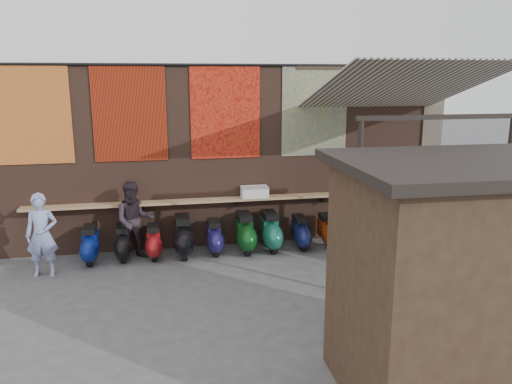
# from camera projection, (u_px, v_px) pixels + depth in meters

# --- Properties ---
(ground) EXTENTS (70.00, 70.00, 0.00)m
(ground) POSITION_uv_depth(u_px,v_px,m) (230.00, 290.00, 8.94)
(ground) COLOR #474749
(ground) RESTS_ON ground
(brick_wall) EXTENTS (10.00, 0.40, 4.00)m
(brick_wall) POSITION_uv_depth(u_px,v_px,m) (211.00, 157.00, 11.07)
(brick_wall) COLOR brown
(brick_wall) RESTS_ON ground
(pier_right) EXTENTS (0.50, 0.50, 4.00)m
(pier_right) POSITION_uv_depth(u_px,v_px,m) (425.00, 150.00, 12.06)
(pier_right) COLOR #4C4238
(pier_right) RESTS_ON ground
(eating_counter) EXTENTS (8.00, 0.32, 0.05)m
(eating_counter) POSITION_uv_depth(u_px,v_px,m) (214.00, 200.00, 10.92)
(eating_counter) COLOR #9E7A51
(eating_counter) RESTS_ON brick_wall
(shelf_box) EXTENTS (0.59, 0.30, 0.25)m
(shelf_box) POSITION_uv_depth(u_px,v_px,m) (255.00, 192.00, 11.03)
(shelf_box) COLOR white
(shelf_box) RESTS_ON eating_counter
(tapestry_redgold) EXTENTS (1.50, 0.02, 2.00)m
(tapestry_redgold) POSITION_uv_depth(u_px,v_px,m) (32.00, 115.00, 9.95)
(tapestry_redgold) COLOR maroon
(tapestry_redgold) RESTS_ON brick_wall
(tapestry_sun) EXTENTS (1.50, 0.02, 2.00)m
(tapestry_sun) POSITION_uv_depth(u_px,v_px,m) (130.00, 113.00, 10.31)
(tapestry_sun) COLOR red
(tapestry_sun) RESTS_ON brick_wall
(tapestry_orange) EXTENTS (1.50, 0.02, 2.00)m
(tapestry_orange) POSITION_uv_depth(u_px,v_px,m) (225.00, 112.00, 10.69)
(tapestry_orange) COLOR red
(tapestry_orange) RESTS_ON brick_wall
(tapestry_multi) EXTENTS (1.50, 0.02, 2.00)m
(tapestry_multi) POSITION_uv_depth(u_px,v_px,m) (315.00, 111.00, 11.07)
(tapestry_multi) COLOR #264B8E
(tapestry_multi) RESTS_ON brick_wall
(hang_rail) EXTENTS (9.50, 0.06, 0.06)m
(hang_rail) POSITION_uv_depth(u_px,v_px,m) (211.00, 65.00, 10.40)
(hang_rail) COLOR black
(hang_rail) RESTS_ON brick_wall
(scooter_stool_0) EXTENTS (0.35, 0.78, 0.74)m
(scooter_stool_0) POSITION_uv_depth(u_px,v_px,m) (90.00, 245.00, 10.23)
(scooter_stool_0) COLOR navy
(scooter_stool_0) RESTS_ON ground
(scooter_stool_1) EXTENTS (0.33, 0.74, 0.71)m
(scooter_stool_1) POSITION_uv_depth(u_px,v_px,m) (123.00, 243.00, 10.41)
(scooter_stool_1) COLOR black
(scooter_stool_1) RESTS_ON ground
(scooter_stool_2) EXTENTS (0.33, 0.73, 0.69)m
(scooter_stool_2) POSITION_uv_depth(u_px,v_px,m) (154.00, 242.00, 10.49)
(scooter_stool_2) COLOR maroon
(scooter_stool_2) RESTS_ON ground
(scooter_stool_3) EXTENTS (0.40, 0.90, 0.85)m
(scooter_stool_3) POSITION_uv_depth(u_px,v_px,m) (183.00, 237.00, 10.58)
(scooter_stool_3) COLOR black
(scooter_stool_3) RESTS_ON ground
(scooter_stool_4) EXTENTS (0.34, 0.75, 0.71)m
(scooter_stool_4) POSITION_uv_depth(u_px,v_px,m) (214.00, 237.00, 10.76)
(scooter_stool_4) COLOR navy
(scooter_stool_4) RESTS_ON ground
(scooter_stool_5) EXTENTS (0.40, 0.88, 0.84)m
(scooter_stool_5) POSITION_uv_depth(u_px,v_px,m) (245.00, 233.00, 10.84)
(scooter_stool_5) COLOR #0D4517
(scooter_stool_5) RESTS_ON ground
(scooter_stool_6) EXTENTS (0.40, 0.88, 0.84)m
(scooter_stool_6) POSITION_uv_depth(u_px,v_px,m) (270.00, 232.00, 10.96)
(scooter_stool_6) COLOR #18634E
(scooter_stool_6) RESTS_ON ground
(scooter_stool_7) EXTENTS (0.34, 0.75, 0.71)m
(scooter_stool_7) POSITION_uv_depth(u_px,v_px,m) (300.00, 232.00, 11.09)
(scooter_stool_7) COLOR #131A4A
(scooter_stool_7) RESTS_ON ground
(scooter_stool_8) EXTENTS (0.34, 0.75, 0.71)m
(scooter_stool_8) POSITION_uv_depth(u_px,v_px,m) (327.00, 231.00, 11.23)
(scooter_stool_8) COLOR maroon
(scooter_stool_8) RESTS_ON ground
(diner_left) EXTENTS (0.61, 0.42, 1.62)m
(diner_left) POSITION_uv_depth(u_px,v_px,m) (42.00, 235.00, 9.45)
(diner_left) COLOR #8896C6
(diner_left) RESTS_ON ground
(diner_right) EXTENTS (0.87, 0.71, 1.65)m
(diner_right) POSITION_uv_depth(u_px,v_px,m) (134.00, 221.00, 10.34)
(diner_right) COLOR #281F26
(diner_right) RESTS_ON ground
(shopper_navy) EXTENTS (0.98, 0.88, 1.60)m
(shopper_navy) POSITION_uv_depth(u_px,v_px,m) (369.00, 223.00, 10.25)
(shopper_navy) COLOR black
(shopper_navy) RESTS_ON ground
(shopper_grey) EXTENTS (1.00, 0.59, 1.52)m
(shopper_grey) POSITION_uv_depth(u_px,v_px,m) (479.00, 239.00, 9.37)
(shopper_grey) COLOR #595A5E
(shopper_grey) RESTS_ON ground
(shopper_tan) EXTENTS (1.05, 0.95, 1.80)m
(shopper_tan) POSITION_uv_depth(u_px,v_px,m) (367.00, 222.00, 10.02)
(shopper_tan) COLOR #8B6258
(shopper_tan) RESTS_ON ground
(market_stall) EXTENTS (2.56, 1.94, 2.74)m
(market_stall) POSITION_uv_depth(u_px,v_px,m) (457.00, 286.00, 5.77)
(market_stall) COLOR black
(market_stall) RESTS_ON ground
(stall_roof) EXTENTS (2.87, 2.23, 0.12)m
(stall_roof) POSITION_uv_depth(u_px,v_px,m) (469.00, 165.00, 5.45)
(stall_roof) COLOR black
(stall_roof) RESTS_ON market_stall
(stall_sign) EXTENTS (1.20, 0.06, 0.50)m
(stall_sign) POSITION_uv_depth(u_px,v_px,m) (419.00, 213.00, 6.57)
(stall_sign) COLOR gold
(stall_sign) RESTS_ON market_stall
(stall_shelf) EXTENTS (2.10, 0.13, 0.06)m
(stall_shelf) POSITION_uv_depth(u_px,v_px,m) (414.00, 283.00, 6.79)
(stall_shelf) COLOR #473321
(stall_shelf) RESTS_ON market_stall
(awning_canvas) EXTENTS (3.20, 3.28, 0.97)m
(awning_canvas) POSITION_uv_depth(u_px,v_px,m) (400.00, 87.00, 9.67)
(awning_canvas) COLOR beige
(awning_canvas) RESTS_ON brick_wall
(awning_ledger) EXTENTS (3.30, 0.08, 0.12)m
(awning_ledger) POSITION_uv_depth(u_px,v_px,m) (367.00, 67.00, 11.10)
(awning_ledger) COLOR #33261C
(awning_ledger) RESTS_ON brick_wall
(awning_header) EXTENTS (3.00, 0.08, 0.08)m
(awning_header) POSITION_uv_depth(u_px,v_px,m) (440.00, 117.00, 8.34)
(awning_header) COLOR black
(awning_header) RESTS_ON awning_post_left
(awning_post_left) EXTENTS (0.09, 0.09, 3.10)m
(awning_post_left) POSITION_uv_depth(u_px,v_px,m) (357.00, 209.00, 8.42)
(awning_post_left) COLOR black
(awning_post_left) RESTS_ON ground
(awning_post_right) EXTENTS (0.09, 0.09, 3.10)m
(awning_post_right) POSITION_uv_depth(u_px,v_px,m) (504.00, 202.00, 8.96)
(awning_post_right) COLOR black
(awning_post_right) RESTS_ON ground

